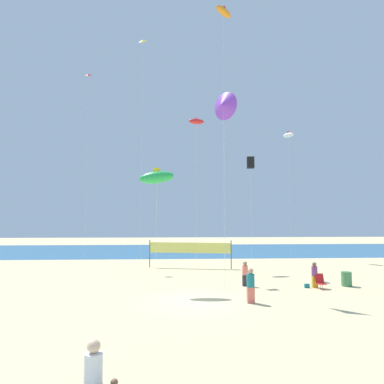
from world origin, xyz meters
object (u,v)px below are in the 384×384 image
beach_handbag (307,286)px  beachgoer_teal_shirt (251,284)px  kite_violet_delta (223,105)px  kite_green_inflatable (157,177)px  kite_yellow_diamond (143,45)px  kite_red_diamond (88,80)px  kite_black_box (251,163)px  volleyball_net (190,249)px  beachgoer_plum_shirt (314,274)px  trash_barrel (346,279)px  mother_figure (93,378)px  beachgoer_coral_shirt (245,273)px  kite_red_inflatable (196,122)px  folding_beach_chair (320,281)px  kite_orange_inflatable (224,12)px  kite_white_inflatable (288,135)px

beach_handbag → beachgoer_teal_shirt: bearing=-139.6°
kite_violet_delta → kite_green_inflatable: 6.05m
kite_yellow_diamond → kite_red_diamond: kite_yellow_diamond is taller
kite_black_box → volleyball_net: bearing=143.9°
beachgoer_plum_shirt → trash_barrel: beachgoer_plum_shirt is taller
mother_figure → kite_yellow_diamond: 28.90m
beachgoer_coral_shirt → kite_red_inflatable: 15.56m
kite_yellow_diamond → kite_violet_delta: kite_yellow_diamond is taller
folding_beach_chair → beach_handbag: (-0.73, 0.32, -0.34)m
kite_red_diamond → kite_orange_inflatable: size_ratio=0.85×
volleyball_net → kite_orange_inflatable: size_ratio=0.32×
trash_barrel → kite_yellow_diamond: 24.70m
kite_violet_delta → kite_red_inflatable: kite_red_inflatable is taller
kite_green_inflatable → kite_black_box: size_ratio=0.81×
beachgoer_coral_shirt → kite_black_box: kite_black_box is taller
beachgoer_teal_shirt → mother_figure: bearing=144.2°
beachgoer_coral_shirt → kite_yellow_diamond: (-7.31, 7.45, 18.59)m
beachgoer_teal_shirt → beachgoer_coral_shirt: beachgoer_teal_shirt is taller
folding_beach_chair → kite_white_inflatable: 21.19m
kite_violet_delta → kite_red_inflatable: 10.91m
kite_red_inflatable → beachgoer_teal_shirt: bearing=-82.3°
volleyball_net → kite_red_inflatable: 11.55m
kite_green_inflatable → kite_orange_inflatable: 16.51m
folding_beach_chair → kite_white_inflatable: size_ratio=0.06×
folding_beach_chair → kite_orange_inflatable: kite_orange_inflatable is taller
kite_green_inflatable → kite_white_inflatable: kite_white_inflatable is taller
beachgoer_teal_shirt → volleyball_net: 13.01m
beachgoer_teal_shirt → beachgoer_coral_shirt: 4.52m
beachgoer_plum_shirt → kite_green_inflatable: (-9.86, 0.14, 6.02)m
kite_white_inflatable → kite_green_inflatable: bearing=-130.9°
kite_black_box → kite_red_inflatable: 7.39m
kite_green_inflatable → kite_white_inflatable: bearing=49.1°
beachgoer_plum_shirt → kite_white_inflatable: (3.89, 15.99, 12.58)m
kite_yellow_diamond → kite_orange_inflatable: size_ratio=0.92×
beach_handbag → kite_violet_delta: 12.30m
beachgoer_teal_shirt → kite_red_diamond: (-12.35, 16.29, 16.94)m
kite_red_inflatable → folding_beach_chair: bearing=-56.1°
mother_figure → kite_orange_inflatable: size_ratio=0.08×
beachgoer_plum_shirt → kite_yellow_diamond: bearing=-128.6°
kite_violet_delta → mother_figure: bearing=-109.8°
kite_yellow_diamond → kite_red_diamond: 7.33m
beachgoer_coral_shirt → kite_violet_delta: (-1.55, -1.50, 10.39)m
trash_barrel → kite_yellow_diamond: (-13.73, 7.86, 18.97)m
folding_beach_chair → kite_orange_inflatable: (-4.90, 6.48, 20.89)m
volleyball_net → kite_red_diamond: size_ratio=0.38×
beachgoer_teal_shirt → kite_red_inflatable: bearing=0.9°
beach_handbag → kite_orange_inflatable: kite_orange_inflatable is taller
volleyball_net → kite_green_inflatable: bearing=-105.7°
beach_handbag → folding_beach_chair: bearing=-23.6°
beachgoer_teal_shirt → kite_white_inflatable: 24.93m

